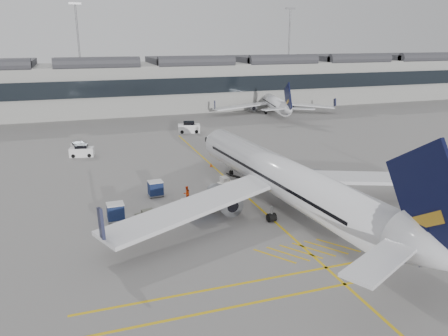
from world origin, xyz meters
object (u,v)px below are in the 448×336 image
object	(u,v)px
ramp_agent_a	(224,195)
pushback_tug	(149,217)
belt_loader	(232,183)
airliner_main	(286,180)
baggage_cart_a	(156,188)
ramp_agent_b	(187,193)

from	to	relation	value
ramp_agent_a	pushback_tug	xyz separation A→B (m)	(-8.63, -2.93, -0.21)
belt_loader	airliner_main	bearing A→B (deg)	-79.18
baggage_cart_a	pushback_tug	bearing A→B (deg)	-109.03
belt_loader	pushback_tug	size ratio (longest dim) A/B	1.70
belt_loader	baggage_cart_a	size ratio (longest dim) A/B	2.43
belt_loader	ramp_agent_a	size ratio (longest dim) A/B	2.74
baggage_cart_a	ramp_agent_b	bearing A→B (deg)	-42.00
airliner_main	ramp_agent_b	bearing A→B (deg)	140.11
baggage_cart_a	ramp_agent_b	xyz separation A→B (m)	(2.98, -2.36, -0.14)
ramp_agent_a	belt_loader	bearing A→B (deg)	26.06
ramp_agent_b	pushback_tug	xyz separation A→B (m)	(-4.95, -4.79, -0.23)
ramp_agent_a	ramp_agent_b	bearing A→B (deg)	118.63
baggage_cart_a	ramp_agent_a	bearing A→B (deg)	-36.03
pushback_tug	ramp_agent_b	bearing A→B (deg)	32.55
belt_loader	ramp_agent_a	xyz separation A→B (m)	(-2.48, -4.38, 0.28)
baggage_cart_a	ramp_agent_a	size ratio (longest dim) A/B	1.12
baggage_cart_a	pushback_tug	size ratio (longest dim) A/B	0.70
airliner_main	ramp_agent_b	xyz separation A→B (m)	(-8.84, 6.12, -2.51)
baggage_cart_a	ramp_agent_b	world-z (taller)	baggage_cart_a
baggage_cart_a	ramp_agent_b	distance (m)	3.80
airliner_main	belt_loader	size ratio (longest dim) A/B	9.83
airliner_main	baggage_cart_a	size ratio (longest dim) A/B	23.92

